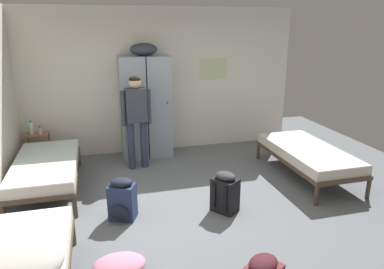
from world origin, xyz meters
The scene contains 13 objects.
ground_plane centered at (0.00, 0.00, 0.00)m, with size 8.17×8.17×0.00m, color slate.
room_backdrop centered at (-1.25, 1.28, 1.35)m, with size 5.23×4.98×2.69m.
locker_bank centered at (-0.35, 2.18, 0.97)m, with size 0.90×0.55×2.07m.
shelf_unit centered at (-2.25, 2.18, 0.35)m, with size 0.38×0.30×0.57m.
bed_right centered at (2.00, 0.52, 0.38)m, with size 0.90×1.90×0.49m.
bed_left_rear centered at (-2.00, 1.03, 0.38)m, with size 0.90×1.90×0.49m.
bedding_heap centered at (-1.93, -1.61, 0.61)m, with size 0.76×0.69×0.24m.
person_traveler centered at (-0.59, 1.60, 0.95)m, with size 0.50×0.23×1.58m.
water_bottle centered at (-2.33, 2.20, 0.68)m, with size 0.06×0.06×0.24m.
lotion_bottle centered at (-2.18, 2.14, 0.64)m, with size 0.05×0.05×0.15m.
backpack_black centered at (0.33, -0.21, 0.26)m, with size 0.42×0.41×0.55m.
backpack_navy centered at (-1.00, -0.07, 0.26)m, with size 0.39×0.40×0.55m.
clothes_pile_pink centered at (-1.12, -1.10, 0.07)m, with size 0.53×0.39×0.14m.
Camera 1 is at (-1.22, -4.25, 2.38)m, focal length 33.73 mm.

